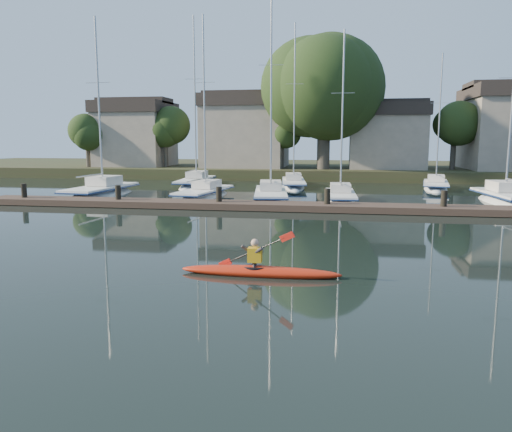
% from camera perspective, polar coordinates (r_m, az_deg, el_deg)
% --- Properties ---
extents(ground, '(160.00, 160.00, 0.00)m').
position_cam_1_polar(ground, '(14.01, -6.04, -7.17)').
color(ground, black).
rests_on(ground, ground).
extents(kayak, '(4.62, 0.96, 1.48)m').
position_cam_1_polar(kayak, '(14.24, 0.37, -6.11)').
color(kayak, red).
rests_on(kayak, ground).
extents(dock, '(34.00, 2.00, 1.80)m').
position_cam_1_polar(dock, '(27.45, 1.85, 1.18)').
color(dock, '#4A342A').
rests_on(dock, ground).
extents(sailboat_0, '(2.80, 8.42, 13.17)m').
position_cam_1_polar(sailboat_0, '(35.51, -17.23, 1.84)').
color(sailboat_0, white).
rests_on(sailboat_0, ground).
extents(sailboat_1, '(2.90, 8.06, 12.88)m').
position_cam_1_polar(sailboat_1, '(33.36, -5.91, 1.84)').
color(sailboat_1, white).
rests_on(sailboat_1, ground).
extents(sailboat_2, '(3.26, 8.90, 14.41)m').
position_cam_1_polar(sailboat_2, '(31.95, 1.69, 1.56)').
color(sailboat_2, white).
rests_on(sailboat_2, ground).
extents(sailboat_3, '(2.12, 7.18, 11.48)m').
position_cam_1_polar(sailboat_3, '(31.60, 9.60, 1.38)').
color(sailboat_3, white).
rests_on(sailboat_3, ground).
extents(sailboat_4, '(3.04, 7.80, 12.93)m').
position_cam_1_polar(sailboat_4, '(33.75, 26.65, 0.97)').
color(sailboat_4, white).
rests_on(sailboat_4, ground).
extents(sailboat_5, '(2.66, 9.09, 14.86)m').
position_cam_1_polar(sailboat_5, '(41.71, -6.88, 3.20)').
color(sailboat_5, white).
rests_on(sailboat_5, ground).
extents(sailboat_6, '(2.88, 8.97, 14.01)m').
position_cam_1_polar(sailboat_6, '(40.89, 4.30, 3.15)').
color(sailboat_6, white).
rests_on(sailboat_6, ground).
extents(sailboat_7, '(2.95, 7.27, 11.39)m').
position_cam_1_polar(sailboat_7, '(41.32, 19.82, 2.71)').
color(sailboat_7, white).
rests_on(sailboat_7, ground).
extents(shore, '(90.00, 25.25, 12.75)m').
position_cam_1_polar(shore, '(53.29, 7.50, 8.07)').
color(shore, '#2B361B').
rests_on(shore, ground).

